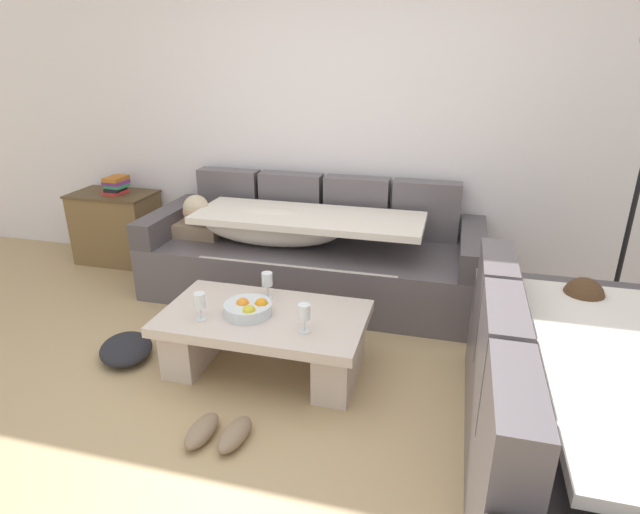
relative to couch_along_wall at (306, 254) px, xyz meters
The scene contains 14 objects.
ground_plane 1.67m from the couch_along_wall, 84.29° to the right, with size 14.00×14.00×0.00m, color tan.
back_wall 1.16m from the couch_along_wall, 72.74° to the left, with size 9.00×0.10×2.70m, color white.
couch_along_wall is the anchor object (origin of this frame).
couch_near_window 2.35m from the couch_along_wall, 44.43° to the right, with size 0.92×1.99×0.88m.
coffee_table 1.11m from the couch_along_wall, 86.87° to the right, with size 1.20×0.68×0.38m.
fruit_bowl 1.15m from the couch_along_wall, 90.88° to the right, with size 0.28×0.28×0.10m.
wine_glass_near_left 1.30m from the couch_along_wall, 101.67° to the right, with size 0.07×0.07×0.17m.
wine_glass_near_right 1.30m from the couch_along_wall, 74.27° to the right, with size 0.07×0.07×0.17m.
wine_glass_far_back 0.91m from the couch_along_wall, 89.44° to the right, with size 0.07×0.07×0.17m.
side_cabinet 1.87m from the couch_along_wall, behind, with size 0.72×0.44×0.64m.
book_stack_on_cabinet 1.86m from the couch_along_wall, behind, with size 0.18×0.22×0.15m.
floor_lamp 2.27m from the couch_along_wall, ahead, with size 0.33×0.31×1.95m.
pair_of_shoes 1.78m from the couch_along_wall, 88.36° to the right, with size 0.31×0.30×0.09m.
crumpled_garment 1.50m from the couch_along_wall, 124.77° to the right, with size 0.40×0.32×0.12m, color #232328.
Camera 1 is at (0.91, -2.02, 1.82)m, focal length 29.28 mm.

